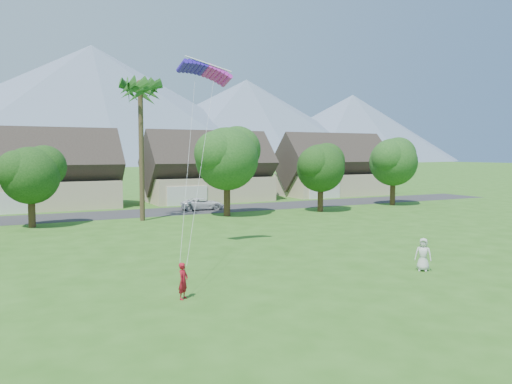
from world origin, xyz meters
TOP-DOWN VIEW (x-y plane):
  - ground at (0.00, 0.00)m, footprint 500.00×500.00m
  - street at (0.00, 34.00)m, footprint 90.00×7.00m
  - kite_flyer at (-6.42, 3.99)m, footprint 0.65×0.65m
  - watcher at (6.15, 3.16)m, footprint 0.95×0.98m
  - parked_car at (5.78, 34.00)m, footprint 4.80×2.76m
  - mountain_ridge at (10.40, 260.00)m, footprint 540.00×240.00m
  - houses_row at (0.49, 42.99)m, footprint 72.75×8.19m
  - tree_row at (-1.14, 27.92)m, footprint 62.27×6.67m
  - fan_palm at (-2.00, 28.50)m, footprint 3.00×3.00m
  - parafoil_kite at (-1.97, 12.87)m, footprint 3.26×1.11m

SIDE VIEW (x-z plane):
  - ground at x=0.00m, z-range 0.00..0.00m
  - street at x=0.00m, z-range 0.00..0.01m
  - parked_car at x=5.78m, z-range 0.00..1.26m
  - kite_flyer at x=-6.42m, z-range 0.00..1.53m
  - watcher at x=6.15m, z-range 0.00..1.70m
  - houses_row at x=0.49m, z-range -0.99..7.87m
  - tree_row at x=-1.14m, z-range 0.66..9.11m
  - parafoil_kite at x=-1.97m, z-range 10.74..11.24m
  - fan_palm at x=-2.00m, z-range 4.90..18.70m
  - mountain_ridge at x=10.40m, z-range -5.93..64.07m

